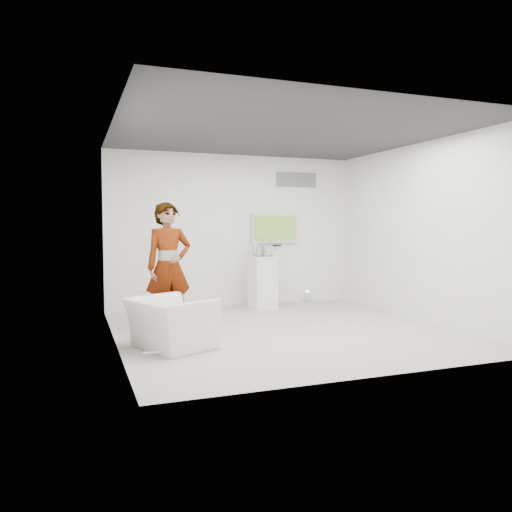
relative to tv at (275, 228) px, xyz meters
name	(u,v)px	position (x,y,z in m)	size (l,w,h in m)	color
room	(284,233)	(-0.85, -2.45, -0.05)	(5.01, 5.01, 3.00)	#B7B3A7
tv	(275,228)	(0.00, 0.00, 0.00)	(1.00, 0.08, 0.60)	#B8B7BC
logo_decal	(296,180)	(0.50, 0.04, 1.00)	(0.90, 0.02, 0.30)	slate
person	(169,267)	(-2.51, -1.86, -0.57)	(0.72, 0.47, 1.96)	silver
armchair	(171,323)	(-2.69, -2.96, -1.22)	(1.02, 0.89, 0.66)	silver
pedestal	(263,282)	(-0.44, -0.48, -1.04)	(0.50, 0.50, 1.02)	white
floor_uplight	(307,297)	(0.70, -0.10, -1.43)	(0.16, 0.16, 0.25)	silver
vitrine	(263,248)	(-0.44, -0.48, -0.38)	(0.31, 0.31, 0.31)	white
console	(263,250)	(-0.44, -0.48, -0.42)	(0.05, 0.16, 0.22)	white
wii_remote	(180,215)	(-2.29, -1.67, 0.22)	(0.04, 0.14, 0.04)	white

